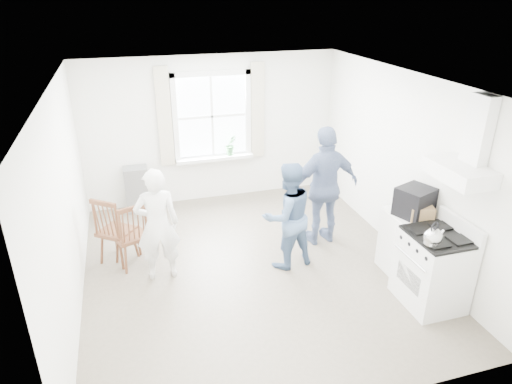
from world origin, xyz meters
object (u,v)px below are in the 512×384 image
(gas_stove, at_px, (433,269))
(low_cabinet, at_px, (405,242))
(windsor_chair_b, at_px, (110,225))
(person_left, at_px, (157,225))
(person_right, at_px, (325,187))
(person_mid, at_px, (287,216))
(windsor_chair_a, at_px, (132,230))
(stereo_stack, at_px, (415,202))

(gas_stove, height_order, low_cabinet, gas_stove)
(windsor_chair_b, height_order, person_left, person_left)
(windsor_chair_b, bearing_deg, gas_stove, -28.12)
(low_cabinet, bearing_deg, gas_stove, -95.68)
(windsor_chair_b, height_order, person_right, person_right)
(gas_stove, height_order, person_mid, person_mid)
(windsor_chair_a, relative_size, person_mid, 0.64)
(low_cabinet, bearing_deg, windsor_chair_b, 161.16)
(gas_stove, bearing_deg, low_cabinet, 84.32)
(stereo_stack, bearing_deg, windsor_chair_a, 161.28)
(person_mid, bearing_deg, low_cabinet, 147.06)
(windsor_chair_b, height_order, person_mid, person_mid)
(windsor_chair_a, height_order, person_right, person_right)
(person_right, bearing_deg, gas_stove, 105.41)
(person_left, height_order, person_mid, person_left)
(windsor_chair_a, distance_m, windsor_chair_b, 0.34)
(person_left, bearing_deg, windsor_chair_a, -42.79)
(gas_stove, xyz_separation_m, low_cabinet, (0.07, 0.70, -0.03))
(low_cabinet, bearing_deg, person_right, 123.86)
(person_mid, bearing_deg, windsor_chair_a, -24.74)
(person_left, relative_size, person_right, 0.86)
(stereo_stack, distance_m, windsor_chair_b, 4.08)
(gas_stove, xyz_separation_m, windsor_chair_a, (-3.45, 1.83, 0.12))
(low_cabinet, relative_size, person_right, 0.49)
(stereo_stack, relative_size, person_left, 0.34)
(person_left, relative_size, person_mid, 1.02)
(gas_stove, relative_size, person_mid, 0.73)
(low_cabinet, height_order, person_right, person_right)
(person_right, bearing_deg, person_left, 1.16)
(stereo_stack, distance_m, person_mid, 1.66)
(low_cabinet, height_order, windsor_chair_b, windsor_chair_b)
(gas_stove, relative_size, windsor_chair_b, 1.09)
(windsor_chair_b, xyz_separation_m, person_mid, (2.34, -0.69, 0.14))
(person_left, bearing_deg, stereo_stack, 165.65)
(windsor_chair_b, xyz_separation_m, person_left, (0.61, -0.49, 0.16))
(low_cabinet, relative_size, person_mid, 0.59)
(stereo_stack, relative_size, person_mid, 0.35)
(low_cabinet, distance_m, windsor_chair_a, 3.70)
(person_left, bearing_deg, low_cabinet, 166.80)
(windsor_chair_b, relative_size, person_mid, 0.67)
(person_left, distance_m, person_right, 2.50)
(person_mid, distance_m, person_right, 0.90)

